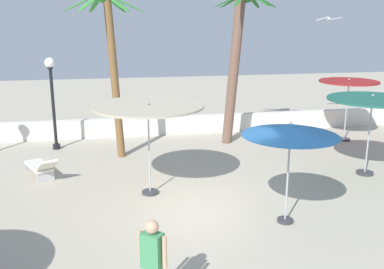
# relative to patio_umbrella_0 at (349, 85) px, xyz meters

# --- Properties ---
(ground_plane) EXTENTS (56.00, 56.00, 0.00)m
(ground_plane) POSITION_rel_patio_umbrella_0_xyz_m (-7.09, -6.05, -2.32)
(ground_plane) COLOR #B2A893
(boundary_wall) EXTENTS (25.20, 0.30, 0.81)m
(boundary_wall) POSITION_rel_patio_umbrella_0_xyz_m (-7.09, 2.36, -1.92)
(boundary_wall) COLOR silver
(boundary_wall) RESTS_ON ground_plane
(patio_umbrella_0) EXTENTS (2.38, 2.38, 2.61)m
(patio_umbrella_0) POSITION_rel_patio_umbrella_0_xyz_m (0.00, 0.00, 0.00)
(patio_umbrella_0) COLOR #333338
(patio_umbrella_0) RESTS_ON ground_plane
(patio_umbrella_1) EXTENTS (2.80, 2.80, 2.66)m
(patio_umbrella_1) POSITION_rel_patio_umbrella_0_xyz_m (-1.45, -3.96, 0.04)
(patio_umbrella_1) COLOR #333338
(patio_umbrella_1) RESTS_ON ground_plane
(patio_umbrella_2) EXTENTS (3.14, 3.14, 2.74)m
(patio_umbrella_2) POSITION_rel_patio_umbrella_0_xyz_m (-8.57, -4.35, 0.20)
(patio_umbrella_2) COLOR #333338
(patio_umbrella_2) RESTS_ON ground_plane
(patio_umbrella_4) EXTENTS (2.35, 2.35, 2.60)m
(patio_umbrella_4) POSITION_rel_patio_umbrella_0_xyz_m (-5.39, -6.82, 0.05)
(patio_umbrella_4) COLOR #333338
(patio_umbrella_4) RESTS_ON ground_plane
(palm_tree_0) EXTENTS (2.76, 2.52, 5.93)m
(palm_tree_0) POSITION_rel_patio_umbrella_0_xyz_m (-9.50, -0.56, 1.36)
(palm_tree_0) COLOR brown
(palm_tree_0) RESTS_ON ground_plane
(palm_tree_1) EXTENTS (2.59, 2.27, 6.19)m
(palm_tree_1) POSITION_rel_patio_umbrella_0_xyz_m (-4.59, 0.59, 1.41)
(palm_tree_1) COLOR brown
(palm_tree_1) RESTS_ON ground_plane
(lamp_post_0) EXTENTS (0.39, 0.39, 3.56)m
(lamp_post_0) POSITION_rel_patio_umbrella_0_xyz_m (-11.77, 0.88, -0.05)
(lamp_post_0) COLOR black
(lamp_post_0) RESTS_ON ground_plane
(lounge_chair_1) EXTENTS (1.29, 1.93, 0.84)m
(lounge_chair_1) POSITION_rel_patio_umbrella_0_xyz_m (-11.88, -2.42, -1.93)
(lounge_chair_1) COLOR #B7B7BC
(lounge_chair_1) RESTS_ON ground_plane
(guest_1) EXTENTS (0.46, 0.41, 1.75)m
(guest_1) POSITION_rel_patio_umbrella_0_xyz_m (-9.00, -9.72, -1.26)
(guest_1) COLOR #26262D
(guest_1) RESTS_ON ground_plane
(seagull_1) EXTENTS (1.13, 0.42, 0.19)m
(seagull_1) POSITION_rel_patio_umbrella_0_xyz_m (0.29, 2.72, 2.63)
(seagull_1) COLOR white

